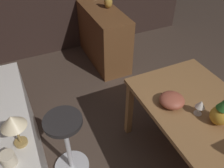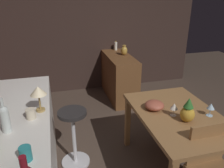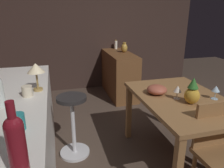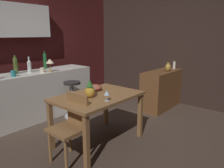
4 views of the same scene
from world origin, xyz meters
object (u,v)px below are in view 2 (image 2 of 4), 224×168
at_px(chair_near_window, 212,168).
at_px(counter_lamp, 38,92).
at_px(sideboard_cabinet, 119,77).
at_px(fruit_bowl, 154,105).
at_px(bar_stool, 74,137).
at_px(wine_glass_left, 174,107).
at_px(pineapple_centerpiece, 188,112).
at_px(wine_bottle_clear, 5,118).
at_px(cup_cream, 31,114).
at_px(wine_glass_right, 211,107).
at_px(pillar_candle_tall, 116,46).
at_px(dining_table, 178,121).
at_px(vase_brass, 124,51).
at_px(cup_teal, 26,154).

bearing_deg(chair_near_window, counter_lamp, 64.69).
height_order(sideboard_cabinet, fruit_bowl, fruit_bowl).
distance_m(bar_stool, wine_glass_left, 1.17).
bearing_deg(sideboard_cabinet, pineapple_centerpiece, -179.05).
bearing_deg(wine_bottle_clear, cup_cream, -46.26).
bearing_deg(wine_glass_left, sideboard_cabinet, -1.01).
height_order(wine_glass_left, cup_cream, cup_cream).
xyz_separation_m(chair_near_window, wine_glass_right, (0.42, -0.23, 0.37)).
height_order(wine_glass_right, pillar_candle_tall, pillar_candle_tall).
bearing_deg(wine_bottle_clear, counter_lamp, -41.66).
height_order(bar_stool, wine_bottle_clear, wine_bottle_clear).
bearing_deg(counter_lamp, wine_glass_right, -98.71).
height_order(sideboard_cabinet, pillar_candle_tall, pillar_candle_tall).
height_order(dining_table, counter_lamp, counter_lamp).
distance_m(cup_cream, vase_brass, 2.54).
height_order(cup_cream, pillar_candle_tall, pillar_candle_tall).
distance_m(chair_near_window, counter_lamp, 1.69).
height_order(wine_bottle_clear, cup_teal, wine_bottle_clear).
xyz_separation_m(fruit_bowl, cup_teal, (-0.68, 1.24, 0.16)).
height_order(chair_near_window, counter_lamp, counter_lamp).
bearing_deg(cup_cream, dining_table, -90.92).
bearing_deg(cup_cream, wine_bottle_clear, 133.74).
bearing_deg(counter_lamp, cup_teal, 173.46).
bearing_deg(wine_glass_right, sideboard_cabinet, 8.53).
distance_m(cup_teal, pillar_candle_tall, 3.33).
bearing_deg(wine_bottle_clear, sideboard_cabinet, -36.03).
relative_size(cup_teal, counter_lamp, 0.47).
height_order(wine_glass_right, wine_bottle_clear, wine_bottle_clear).
bearing_deg(pillar_candle_tall, bar_stool, 152.39).
xyz_separation_m(wine_glass_right, pillar_candle_tall, (2.59, 0.27, 0.06)).
relative_size(sideboard_cabinet, bar_stool, 1.55).
distance_m(bar_stool, pineapple_centerpiece, 1.29).
distance_m(counter_lamp, vase_brass, 2.41).
height_order(wine_glass_right, cup_cream, cup_cream).
bearing_deg(bar_stool, sideboard_cabinet, -32.26).
bearing_deg(dining_table, bar_stool, 69.83).
bearing_deg(sideboard_cabinet, vase_brass, -67.54).
distance_m(wine_glass_right, wine_bottle_clear, 1.91).
bearing_deg(fruit_bowl, counter_lamp, 91.01).
bearing_deg(wine_glass_left, counter_lamp, 83.27).
bearing_deg(wine_bottle_clear, fruit_bowl, -78.06).
distance_m(pineapple_centerpiece, cup_cream, 1.46).
bearing_deg(fruit_bowl, cup_cream, 96.20).
bearing_deg(fruit_bowl, pineapple_centerpiece, -146.05).
bearing_deg(pillar_candle_tall, counter_lamp, 149.31).
bearing_deg(chair_near_window, wine_glass_right, -28.95).
distance_m(bar_stool, cup_teal, 1.14).
relative_size(dining_table, pineapple_centerpiece, 4.88).
height_order(wine_glass_left, fruit_bowl, wine_glass_left).
distance_m(chair_near_window, fruit_bowl, 0.80).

